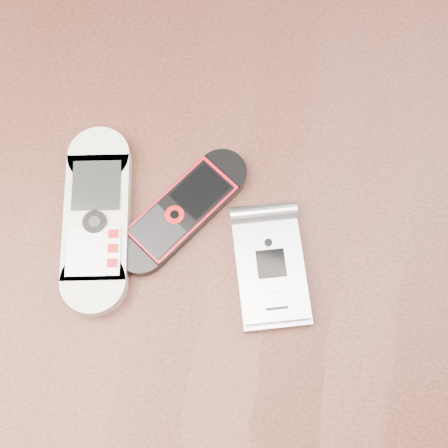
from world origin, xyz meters
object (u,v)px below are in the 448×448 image
table (219,259)px  motorola_razr (271,269)px  nokia_white (97,218)px  nokia_black_red (182,211)px

table → motorola_razr: 0.13m
table → nokia_white: (-0.10, -0.01, 0.11)m
nokia_white → motorola_razr: 0.16m
nokia_white → motorola_razr: (0.15, -0.02, -0.00)m
table → motorola_razr: size_ratio=10.78×
nokia_white → motorola_razr: size_ratio=1.51×
nokia_black_red → motorola_razr: bearing=9.4°
nokia_black_red → motorola_razr: (0.08, -0.04, 0.00)m
nokia_white → nokia_black_red: (0.07, 0.02, -0.00)m
nokia_black_red → nokia_white: bearing=-129.7°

